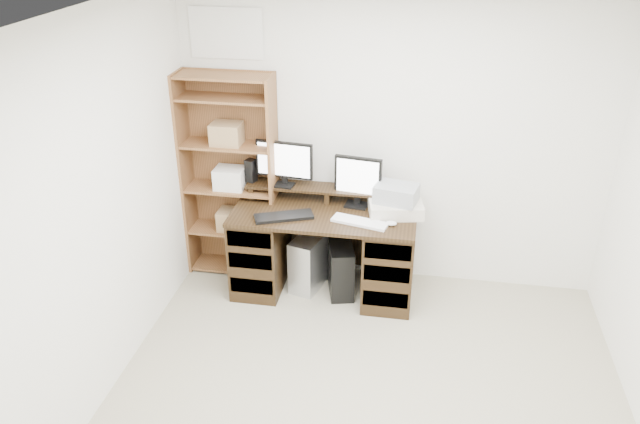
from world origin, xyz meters
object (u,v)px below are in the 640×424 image
(printer, at_px, (395,207))
(tower_black, at_px, (340,267))
(tower_silver, at_px, (311,259))
(monitor_wide, at_px, (284,161))
(desk, at_px, (324,249))
(bookshelf, at_px, (231,175))
(monitor_small, at_px, (358,180))

(printer, bearing_deg, tower_black, 176.33)
(tower_silver, bearing_deg, printer, 15.65)
(monitor_wide, relative_size, printer, 1.15)
(desk, bearing_deg, bookshelf, 165.94)
(desk, height_order, tower_silver, desk)
(printer, distance_m, tower_black, 0.72)
(monitor_wide, bearing_deg, bookshelf, -176.10)
(monitor_small, xyz_separation_m, printer, (0.32, -0.09, -0.18))
(desk, height_order, monitor_small, monitor_small)
(desk, distance_m, tower_silver, 0.20)
(tower_black, bearing_deg, tower_silver, 154.95)
(desk, height_order, printer, printer)
(tower_silver, height_order, bookshelf, bookshelf)
(monitor_wide, xyz_separation_m, printer, (0.94, -0.13, -0.28))
(tower_black, bearing_deg, monitor_wide, 146.60)
(monitor_wide, distance_m, printer, 0.99)
(printer, xyz_separation_m, tower_black, (-0.43, -0.05, -0.58))
(printer, relative_size, tower_black, 0.88)
(monitor_small, relative_size, tower_silver, 0.89)
(monitor_small, height_order, tower_black, monitor_small)
(tower_silver, relative_size, bookshelf, 0.27)
(tower_silver, bearing_deg, bookshelf, -176.18)
(printer, height_order, bookshelf, bookshelf)
(monitor_small, bearing_deg, printer, -8.33)
(desk, distance_m, printer, 0.71)
(desk, relative_size, printer, 3.53)
(desk, relative_size, monitor_small, 3.52)
(tower_silver, bearing_deg, desk, -11.19)
(monitor_small, distance_m, printer, 0.38)
(monitor_wide, relative_size, tower_silver, 1.01)
(bookshelf, bearing_deg, monitor_wide, -2.58)
(desk, distance_m, bookshelf, 1.02)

